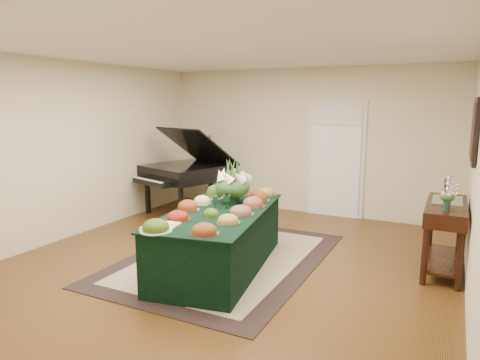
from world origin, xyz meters
The scene contains 14 objects.
ground centered at (0.00, 0.00, 0.00)m, with size 6.00×6.00×0.00m, color #321C0B.
area_rug centered at (-0.11, 0.09, 0.01)m, with size 2.37×3.32×0.01m.
kitchen_doorway centered at (0.60, 2.97, 1.02)m, with size 1.05×0.07×2.10m.
buffet_table centered at (-0.02, -0.24, 0.38)m, with size 1.46×2.45×0.75m.
food_platters centered at (-0.04, -0.16, 0.80)m, with size 1.16×2.47×0.14m.
cutting_board centered at (-0.23, -1.13, 0.79)m, with size 0.39×0.39×0.10m.
green_goblets centered at (-0.02, -0.14, 0.84)m, with size 0.18×0.22×0.18m.
floral_centerpiece centered at (-0.05, 0.20, 1.03)m, with size 0.48×0.48×0.48m.
grand_piano centered at (-1.94, 1.92, 0.80)m, with size 1.75×1.84×1.63m.
wicker_basket centered at (-0.85, 1.51, 0.12)m, with size 0.40×0.40×0.25m, color #96633C.
mahogany_sideboard centered at (2.49, 0.92, 0.67)m, with size 0.45×1.27×0.87m.
tea_service centered at (2.50, 1.09, 0.98)m, with size 0.34×0.58×0.30m.
pink_bouquet centered at (2.50, 0.52, 1.02)m, with size 0.18×0.18×0.23m.
wall_painting centered at (2.72, 0.92, 1.75)m, with size 0.05×0.95×0.75m.
Camera 1 is at (2.53, -4.70, 2.06)m, focal length 32.00 mm.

